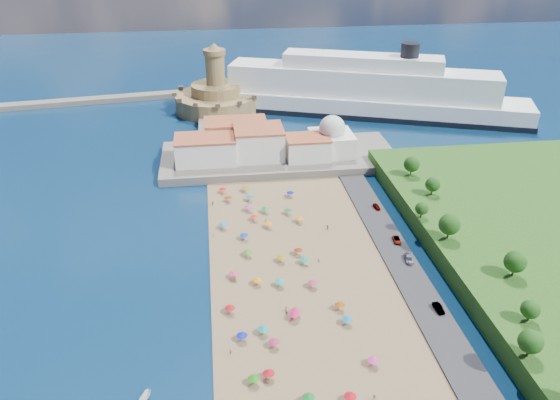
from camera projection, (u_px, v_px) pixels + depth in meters
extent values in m
plane|color=#071938|center=(277.00, 270.00, 146.65)|extent=(700.00, 700.00, 0.00)
cube|color=#59544C|center=(279.00, 157.00, 211.22)|extent=(90.00, 36.00, 3.00)
cube|color=#59544C|center=(219.00, 129.00, 239.56)|extent=(18.00, 70.00, 2.40)
cube|color=#59544C|center=(16.00, 106.00, 267.70)|extent=(199.03, 34.77, 2.60)
cube|color=silver|center=(206.00, 150.00, 201.69)|extent=(22.00, 14.00, 9.00)
cube|color=silver|center=(259.00, 143.00, 205.29)|extent=(18.00, 16.00, 11.00)
cube|color=silver|center=(308.00, 148.00, 204.56)|extent=(16.00, 12.00, 8.00)
cube|color=silver|center=(236.00, 134.00, 215.14)|extent=(24.00, 14.00, 10.00)
cube|color=silver|center=(331.00, 143.00, 209.23)|extent=(16.00, 16.00, 8.00)
sphere|color=silver|center=(332.00, 128.00, 206.44)|extent=(10.00, 10.00, 10.00)
cylinder|color=silver|center=(333.00, 119.00, 204.68)|extent=(1.20, 1.20, 1.60)
cylinder|color=olive|center=(217.00, 102.00, 264.60)|extent=(40.00, 40.00, 8.00)
cylinder|color=olive|center=(216.00, 89.00, 261.59)|extent=(24.00, 24.00, 5.00)
cylinder|color=olive|center=(215.00, 69.00, 257.18)|extent=(9.00, 9.00, 14.00)
cylinder|color=olive|center=(214.00, 52.00, 253.37)|extent=(10.40, 10.40, 2.40)
cone|color=olive|center=(214.00, 46.00, 252.12)|extent=(6.00, 6.00, 3.00)
cube|color=black|center=(359.00, 111.00, 261.58)|extent=(155.11, 75.27, 2.52)
cube|color=white|center=(360.00, 104.00, 260.00)|extent=(154.04, 74.55, 9.34)
cube|color=white|center=(361.00, 82.00, 254.94)|extent=(123.37, 60.03, 12.45)
cube|color=white|center=(363.00, 62.00, 250.61)|extent=(73.21, 38.43, 6.22)
cylinder|color=black|center=(410.00, 50.00, 243.76)|extent=(8.30, 8.30, 6.22)
cylinder|color=gray|center=(249.00, 198.00, 180.95)|extent=(0.07, 0.07, 2.00)
cone|color=#0E6A82|center=(249.00, 196.00, 180.54)|extent=(2.50, 2.50, 0.60)
cylinder|color=gray|center=(233.00, 276.00, 142.17)|extent=(0.07, 0.07, 2.00)
cone|color=#CA2B64|center=(233.00, 273.00, 141.75)|extent=(2.50, 2.50, 0.60)
cylinder|color=gray|center=(228.00, 199.00, 180.39)|extent=(0.07, 0.07, 2.00)
cone|color=maroon|center=(228.00, 197.00, 179.98)|extent=(2.50, 2.50, 0.60)
cylinder|color=gray|center=(280.00, 284.00, 139.16)|extent=(0.07, 0.07, 2.00)
cone|color=#0F8C8E|center=(280.00, 281.00, 138.74)|extent=(2.50, 2.50, 0.60)
cylinder|color=gray|center=(296.00, 312.00, 129.05)|extent=(0.07, 0.07, 2.00)
cone|color=#A92449|center=(296.00, 309.00, 128.63)|extent=(2.50, 2.50, 0.60)
cylinder|color=gray|center=(340.00, 307.00, 130.97)|extent=(0.07, 0.07, 2.00)
cone|color=#7F3A0B|center=(340.00, 304.00, 130.56)|extent=(2.50, 2.50, 0.60)
cylinder|color=gray|center=(347.00, 321.00, 126.30)|extent=(0.07, 0.07, 2.00)
cone|color=#11709E|center=(347.00, 318.00, 125.88)|extent=(2.50, 2.50, 0.60)
cylinder|color=gray|center=(298.00, 252.00, 152.15)|extent=(0.07, 0.07, 2.00)
cone|color=maroon|center=(298.00, 249.00, 151.74)|extent=(2.50, 2.50, 0.60)
cylinder|color=gray|center=(263.00, 331.00, 123.24)|extent=(0.07, 0.07, 2.00)
cone|color=#0D7E7C|center=(263.00, 328.00, 122.82)|extent=(2.50, 2.50, 0.60)
cylinder|color=gray|center=(313.00, 285.00, 138.78)|extent=(0.07, 0.07, 2.00)
cone|color=#AC245B|center=(313.00, 282.00, 138.36)|extent=(2.50, 2.50, 0.60)
cylinder|color=gray|center=(265.00, 210.00, 173.72)|extent=(0.07, 0.07, 2.00)
cone|color=#167F30|center=(265.00, 208.00, 173.31)|extent=(2.50, 2.50, 0.60)
cylinder|color=gray|center=(223.00, 226.00, 164.82)|extent=(0.07, 0.07, 2.00)
cone|color=#0F7A91|center=(223.00, 224.00, 164.40)|extent=(2.50, 2.50, 0.60)
cylinder|color=gray|center=(373.00, 362.00, 114.67)|extent=(0.07, 0.07, 2.00)
cone|color=#C42A86|center=(373.00, 359.00, 114.25)|extent=(2.50, 2.50, 0.60)
cylinder|color=gray|center=(223.00, 191.00, 186.05)|extent=(0.07, 0.07, 2.00)
cone|color=#FA0B0C|center=(223.00, 188.00, 185.64)|extent=(2.50, 2.50, 0.60)
cylinder|color=gray|center=(248.00, 254.00, 151.46)|extent=(0.07, 0.07, 2.00)
cone|color=#308117|center=(248.00, 251.00, 151.04)|extent=(2.50, 2.50, 0.60)
cylinder|color=gray|center=(254.00, 381.00, 110.11)|extent=(0.07, 0.07, 2.00)
cone|color=#1F7114|center=(254.00, 378.00, 109.69)|extent=(2.50, 2.50, 0.60)
cylinder|color=gray|center=(304.00, 261.00, 148.10)|extent=(0.07, 0.07, 2.00)
cone|color=#0E8172|center=(304.00, 258.00, 147.68)|extent=(2.50, 2.50, 0.60)
cylinder|color=gray|center=(350.00, 399.00, 106.06)|extent=(0.07, 0.07, 2.00)
cone|color=#A90D18|center=(350.00, 395.00, 105.64)|extent=(2.50, 2.50, 0.60)
cylinder|color=gray|center=(274.00, 344.00, 119.57)|extent=(0.07, 0.07, 2.00)
cone|color=#9E2245|center=(274.00, 341.00, 119.16)|extent=(2.50, 2.50, 0.60)
cylinder|color=gray|center=(269.00, 225.00, 165.29)|extent=(0.07, 0.07, 2.00)
cone|color=orange|center=(269.00, 223.00, 164.87)|extent=(2.50, 2.50, 0.60)
cylinder|color=gray|center=(281.00, 259.00, 148.99)|extent=(0.07, 0.07, 2.00)
cone|color=#8B780C|center=(281.00, 256.00, 148.57)|extent=(2.50, 2.50, 0.60)
cylinder|color=gray|center=(230.00, 310.00, 129.86)|extent=(0.07, 0.07, 2.00)
cone|color=#AA0D15|center=(230.00, 307.00, 129.44)|extent=(2.50, 2.50, 0.60)
cylinder|color=gray|center=(242.00, 337.00, 121.41)|extent=(0.07, 0.07, 2.00)
cone|color=#0C1AA1|center=(242.00, 334.00, 120.99)|extent=(2.50, 2.50, 0.60)
cylinder|color=gray|center=(308.00, 400.00, 105.85)|extent=(0.07, 0.07, 2.00)
cone|color=#126621|center=(308.00, 396.00, 105.43)|extent=(2.50, 2.50, 0.60)
cylinder|color=gray|center=(288.00, 212.00, 172.73)|extent=(0.07, 0.07, 2.00)
cone|color=#147132|center=(288.00, 209.00, 172.31)|extent=(2.50, 2.50, 0.60)
cylinder|color=gray|center=(294.00, 317.00, 127.69)|extent=(0.07, 0.07, 2.00)
cone|color=#C91049|center=(294.00, 314.00, 127.27)|extent=(2.50, 2.50, 0.60)
cylinder|color=gray|center=(299.00, 220.00, 168.17)|extent=(0.07, 0.07, 2.00)
cone|color=orange|center=(299.00, 217.00, 167.75)|extent=(2.50, 2.50, 0.60)
cylinder|color=gray|center=(269.00, 375.00, 111.40)|extent=(0.07, 0.07, 2.00)
cone|color=#A30D19|center=(269.00, 372.00, 110.98)|extent=(2.50, 2.50, 0.60)
cylinder|color=gray|center=(257.00, 282.00, 139.79)|extent=(0.07, 0.07, 2.00)
cone|color=#C98508|center=(257.00, 279.00, 139.37)|extent=(2.50, 2.50, 0.60)
cylinder|color=gray|center=(245.00, 189.00, 187.06)|extent=(0.07, 0.07, 2.00)
cone|color=#7D640B|center=(245.00, 187.00, 186.64)|extent=(2.50, 2.50, 0.60)
cylinder|color=gray|center=(290.00, 194.00, 183.62)|extent=(0.07, 0.07, 2.00)
cone|color=#0C0DA1|center=(290.00, 192.00, 183.20)|extent=(2.50, 2.50, 0.60)
cylinder|color=gray|center=(255.00, 218.00, 169.18)|extent=(0.07, 0.07, 2.00)
cone|color=red|center=(254.00, 216.00, 168.76)|extent=(2.50, 2.50, 0.60)
cylinder|color=gray|center=(244.00, 237.00, 159.32)|extent=(0.07, 0.07, 2.00)
cone|color=#0C33A5|center=(244.00, 234.00, 158.90)|extent=(2.50, 2.50, 0.60)
cylinder|color=gray|center=(249.00, 209.00, 174.55)|extent=(0.07, 0.07, 2.00)
cone|color=#A82493|center=(249.00, 206.00, 174.13)|extent=(2.50, 2.50, 0.60)
imported|color=tan|center=(234.00, 279.00, 141.22)|extent=(1.06, 1.11, 1.81)
imported|color=tan|center=(319.00, 259.00, 149.26)|extent=(0.52, 0.68, 1.66)
imported|color=tan|center=(266.00, 220.00, 168.34)|extent=(0.85, 0.69, 1.64)
imported|color=tan|center=(231.00, 351.00, 117.84)|extent=(0.70, 0.67, 1.62)
imported|color=tan|center=(214.00, 235.00, 160.63)|extent=(0.75, 1.11, 1.59)
imported|color=tan|center=(268.00, 381.00, 110.37)|extent=(1.62, 0.62, 1.71)
imported|color=tan|center=(286.00, 196.00, 182.78)|extent=(1.16, 1.07, 1.57)
imported|color=tan|center=(328.00, 227.00, 164.64)|extent=(1.01, 1.71, 1.75)
imported|color=tan|center=(286.00, 309.00, 130.52)|extent=(0.98, 0.86, 1.68)
imported|color=tan|center=(374.00, 397.00, 106.63)|extent=(0.84, 1.01, 1.62)
imported|color=tan|center=(213.00, 203.00, 178.18)|extent=(1.08, 0.67, 1.71)
imported|color=white|center=(145.00, 398.00, 106.97)|extent=(2.76, 4.00, 1.45)
imported|color=gray|center=(439.00, 308.00, 130.29)|extent=(1.78, 4.28, 1.38)
imported|color=gray|center=(377.00, 206.00, 175.69)|extent=(1.92, 3.95, 1.30)
imported|color=gray|center=(397.00, 240.00, 157.76)|extent=(2.56, 4.61, 1.22)
imported|color=gray|center=(409.00, 259.00, 148.87)|extent=(2.65, 5.15, 1.43)
cylinder|color=#382314|center=(528.00, 351.00, 108.97)|extent=(0.50, 0.50, 2.76)
sphere|color=#14380F|center=(531.00, 342.00, 107.82)|extent=(4.97, 4.97, 4.97)
cylinder|color=#382314|center=(528.00, 317.00, 118.58)|extent=(0.50, 0.50, 2.32)
sphere|color=#14380F|center=(530.00, 309.00, 117.61)|extent=(4.18, 4.18, 4.18)
cylinder|color=#382314|center=(513.00, 271.00, 133.26)|extent=(0.50, 0.50, 3.03)
sphere|color=#14380F|center=(515.00, 262.00, 131.99)|extent=(5.46, 5.46, 5.46)
cylinder|color=#382314|center=(448.00, 234.00, 148.64)|extent=(0.50, 0.50, 3.25)
sphere|color=#14380F|center=(449.00, 224.00, 147.28)|extent=(5.86, 5.86, 5.86)
cylinder|color=#382314|center=(421.00, 214.00, 159.36)|extent=(0.50, 0.50, 2.16)
sphere|color=#14380F|center=(422.00, 208.00, 158.46)|extent=(3.89, 3.89, 3.89)
cylinder|color=#382314|center=(432.00, 191.00, 172.32)|extent=(0.50, 0.50, 2.61)
sphere|color=#14380F|center=(433.00, 184.00, 171.23)|extent=(4.69, 4.69, 4.69)
cylinder|color=#382314|center=(411.00, 171.00, 185.04)|extent=(0.50, 0.50, 2.99)
sphere|color=#14380F|center=(412.00, 164.00, 183.79)|extent=(5.37, 5.37, 5.37)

